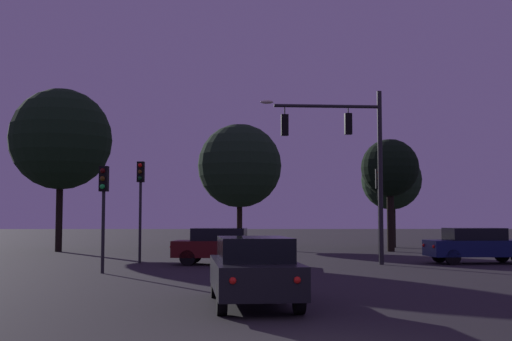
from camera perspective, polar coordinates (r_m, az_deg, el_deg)
ground_plane at (r=33.62m, az=-0.23°, el=-7.46°), size 168.00×168.00×0.00m
traffic_signal_mast_arm at (r=28.01m, az=8.04°, el=1.98°), size 5.18×0.56×7.34m
traffic_light_corner_left at (r=23.92m, az=-13.09°, el=-2.22°), size 0.33×0.37×3.79m
traffic_light_corner_right at (r=30.67m, az=10.63°, el=-2.14°), size 0.31×0.36×4.20m
traffic_light_median at (r=29.02m, az=-9.99°, el=-1.77°), size 0.32×0.36×4.40m
car_nearside_lane at (r=14.85m, az=-0.23°, el=-8.58°), size 2.13×4.68×1.52m
car_crossing_left at (r=27.72m, az=-2.97°, el=-6.52°), size 4.31×2.19×1.52m
car_crossing_right at (r=29.85m, az=18.62°, el=-6.13°), size 4.47×2.02×1.52m
tree_behind_sign at (r=44.78m, az=11.66°, el=-0.82°), size 4.00×4.00×6.51m
tree_left_far at (r=39.29m, az=11.53°, el=0.16°), size 3.38×3.38×6.58m
tree_center_horizon at (r=40.21m, az=-16.57°, el=2.61°), size 5.93×5.93×9.53m
tree_right_cluster at (r=43.32m, az=-1.43°, el=0.41°), size 5.51×5.51×8.15m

